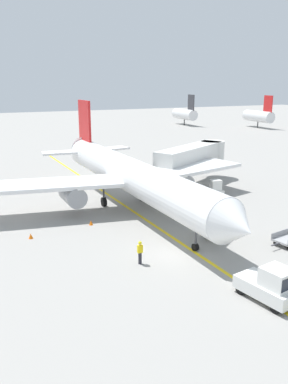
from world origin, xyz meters
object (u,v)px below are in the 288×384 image
belt_loader_aft_hold (186,204)px  ground_crew_marshaller (140,252)px  airliner (129,174)px  safety_cone_wingtip_left (31,236)px  jet_bridge (196,156)px  belt_loader_forward_hold (222,226)px  safety_cone_nose_left (91,223)px  safety_cone_nose_right (201,189)px  baggage_tug_near_wing (213,191)px  pushback_tug (270,285)px

belt_loader_aft_hold → ground_crew_marshaller: 12.32m
airliner → safety_cone_wingtip_left: 11.86m
jet_bridge → safety_cone_wingtip_left: jet_bridge is taller
belt_loader_forward_hold → safety_cone_nose_left: (-9.16, 6.84, -0.56)m
belt_loader_aft_hold → safety_cone_nose_right: bearing=47.0°
baggage_tug_near_wing → safety_cone_wingtip_left: size_ratio=5.90×
airliner → belt_loader_forward_hold: size_ratio=6.99×
safety_cone_nose_right → safety_cone_wingtip_left: bearing=-161.8°
belt_loader_forward_hold → belt_loader_aft_hold: same height
jet_bridge → baggage_tug_near_wing: jet_bridge is taller
safety_cone_nose_right → belt_loader_forward_hold: bearing=-115.7°
safety_cone_wingtip_left → safety_cone_nose_left: bearing=10.8°
belt_loader_aft_hold → safety_cone_wingtip_left: bearing=-177.4°
jet_bridge → safety_cone_nose_right: size_ratio=28.31×
baggage_tug_near_wing → pushback_tug: bearing=-115.1°
pushback_tug → ground_crew_marshaller: (-4.86, 7.60, -0.08)m
jet_bridge → pushback_tug: (-10.71, -25.69, -2.55)m
belt_loader_forward_hold → ground_crew_marshaller: 8.66m
ground_crew_marshaller → airliner: bearing=70.7°
airliner → safety_cone_wingtip_left: size_ratio=80.20×
baggage_tug_near_wing → ground_crew_marshaller: (-13.78, -11.45, -0.02)m
jet_bridge → safety_cone_nose_right: 4.85m
pushback_tug → belt_loader_aft_hold: size_ratio=0.83×
airliner → ground_crew_marshaller: 13.36m
belt_loader_forward_hold → safety_cone_nose_left: size_ratio=11.47×
jet_bridge → belt_loader_forward_hold: 17.69m
safety_cone_nose_right → safety_cone_nose_left: bearing=-159.3°
airliner → baggage_tug_near_wing: 9.82m
ground_crew_marshaller → safety_cone_nose_left: 9.07m
belt_loader_aft_hold → safety_cone_nose_right: (5.67, 6.08, -0.56)m
safety_cone_nose_right → safety_cone_wingtip_left: size_ratio=1.00×
belt_loader_aft_hold → belt_loader_forward_hold: bearing=-93.3°
pushback_tug → safety_cone_wingtip_left: 19.12m
jet_bridge → safety_cone_wingtip_left: bearing=-155.1°
safety_cone_nose_left → airliner: bearing=33.6°
safety_cone_nose_left → belt_loader_forward_hold: bearing=-36.8°
safety_cone_nose_left → safety_cone_wingtip_left: same height
jet_bridge → ground_crew_marshaller: jet_bridge is taller
baggage_tug_near_wing → safety_cone_nose_left: baggage_tug_near_wing is taller
baggage_tug_near_wing → belt_loader_aft_hold: (-5.02, -2.78, -0.15)m
airliner → ground_crew_marshaller: (-4.33, -12.39, -2.51)m
safety_cone_nose_right → safety_cone_wingtip_left: 21.72m
baggage_tug_near_wing → ground_crew_marshaller: baggage_tug_near_wing is taller
jet_bridge → pushback_tug: jet_bridge is taller
belt_loader_aft_hold → safety_cone_wingtip_left: (-14.96, -0.69, -0.56)m
belt_loader_forward_hold → belt_loader_aft_hold: (0.38, 6.50, 0.00)m
jet_bridge → safety_cone_nose_left: jet_bridge is taller
pushback_tug → baggage_tug_near_wing: 21.04m
jet_bridge → safety_cone_nose_left: (-16.34, -9.08, -3.32)m
pushback_tug → belt_loader_forward_hold: bearing=70.2°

